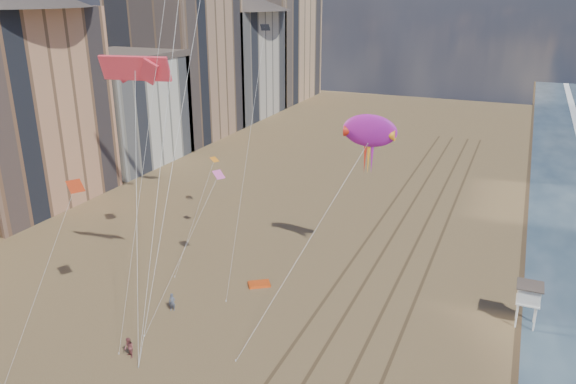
% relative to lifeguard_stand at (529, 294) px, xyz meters
% --- Properties ---
extents(wet_sand, '(260.00, 260.00, 0.00)m').
position_rel_lifeguard_stand_xyz_m(wet_sand, '(3.83, 11.71, -2.84)').
color(wet_sand, '#42301E').
rests_on(wet_sand, ground).
extents(tracks, '(7.68, 120.00, 0.01)m').
position_rel_lifeguard_stand_xyz_m(tracks, '(-12.62, 1.71, -2.83)').
color(tracks, brown).
rests_on(tracks, ground).
extents(buildings, '(34.72, 131.35, 29.00)m').
position_rel_lifeguard_stand_xyz_m(buildings, '(-60.91, 37.30, 10.71)').
color(buildings, '#C6B284').
rests_on(buildings, ground).
extents(lifeguard_stand, '(2.04, 2.04, 3.69)m').
position_rel_lifeguard_stand_xyz_m(lifeguard_stand, '(0.00, 0.00, 0.00)').
color(lifeguard_stand, white).
rests_on(lifeguard_stand, ground).
extents(grounded_kite, '(2.36, 2.17, 0.23)m').
position_rel_lifeguard_stand_xyz_m(grounded_kite, '(-22.87, -2.62, -2.73)').
color(grounded_kite, '#F14C14').
rests_on(grounded_kite, ground).
extents(show_kite, '(4.75, 9.24, 22.22)m').
position_rel_lifeguard_stand_xyz_m(show_kite, '(-14.77, 3.80, 11.16)').
color(show_kite, '#A719A1').
rests_on(show_kite, ground).
extents(kite_flyer_a, '(0.67, 0.54, 1.59)m').
position_rel_lifeguard_stand_xyz_m(kite_flyer_a, '(-27.79, -9.45, -2.05)').
color(kite_flyer_a, slate).
rests_on(kite_flyer_a, ground).
extents(kite_flyer_b, '(1.00, 0.93, 1.64)m').
position_rel_lifeguard_stand_xyz_m(kite_flyer_b, '(-27.02, -16.21, -2.02)').
color(kite_flyer_b, '#914A4B').
rests_on(kite_flyer_b, ground).
extents(small_kites, '(9.77, 18.97, 18.06)m').
position_rel_lifeguard_stand_xyz_m(small_kites, '(-28.67, -5.54, 14.32)').
color(small_kites, '#F55FB9').
rests_on(small_kites, ground).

